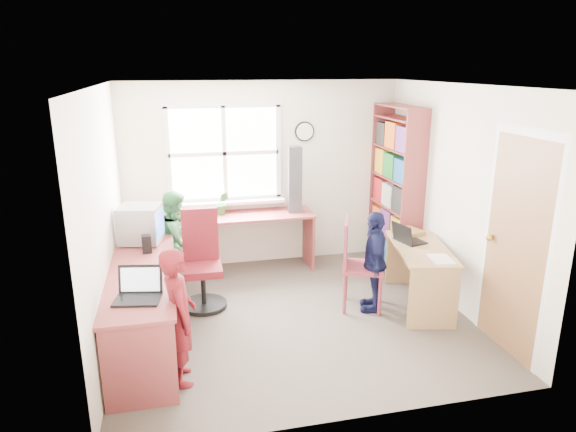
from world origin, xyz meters
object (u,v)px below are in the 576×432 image
at_px(right_desk, 420,263).
at_px(person_navy, 374,261).
at_px(laptop_right, 407,238).
at_px(person_red, 179,316).
at_px(person_green, 177,242).
at_px(crt_monitor, 141,224).
at_px(l_desk, 165,301).
at_px(laptop_left, 139,291).
at_px(swivel_chair, 202,265).
at_px(potted_plant, 222,203).
at_px(bookshelf, 396,192).
at_px(cd_tower, 295,179).
at_px(wooden_chair, 356,261).

xyz_separation_m(right_desk, person_navy, (-0.54, 0.01, 0.06)).
distance_m(laptop_right, person_red, 2.74).
bearing_deg(right_desk, person_green, 171.57).
bearing_deg(person_green, laptop_right, -94.65).
xyz_separation_m(crt_monitor, person_red, (0.34, -1.50, -0.36)).
bearing_deg(l_desk, crt_monitor, 103.80).
distance_m(right_desk, person_red, 2.76).
distance_m(laptop_left, person_red, 0.39).
xyz_separation_m(swivel_chair, laptop_left, (-0.58, -1.31, 0.34)).
height_order(crt_monitor, laptop_left, crt_monitor).
distance_m(crt_monitor, potted_plant, 1.30).
bearing_deg(laptop_left, potted_plant, 78.86).
relative_size(potted_plant, person_red, 0.25).
height_order(laptop_right, person_navy, person_navy).
distance_m(l_desk, right_desk, 2.75).
relative_size(right_desk, potted_plant, 4.26).
relative_size(person_red, person_green, 0.98).
height_order(right_desk, person_navy, person_navy).
height_order(swivel_chair, person_red, person_red).
bearing_deg(right_desk, potted_plant, 155.40).
height_order(l_desk, potted_plant, potted_plant).
bearing_deg(person_green, swivel_chair, -137.47).
bearing_deg(laptop_left, laptop_right, 29.60).
distance_m(bookshelf, cd_tower, 1.33).
relative_size(laptop_left, laptop_right, 1.08).
xyz_separation_m(wooden_chair, potted_plant, (-1.29, 1.41, 0.36)).
height_order(bookshelf, cd_tower, bookshelf).
height_order(bookshelf, person_navy, bookshelf).
xyz_separation_m(potted_plant, person_red, (-0.61, -2.38, -0.30)).
xyz_separation_m(right_desk, laptop_left, (-2.92, -0.77, 0.31)).
xyz_separation_m(wooden_chair, person_navy, (0.17, -0.09, 0.02)).
xyz_separation_m(right_desk, cd_tower, (-1.07, 1.44, 0.68)).
xyz_separation_m(crt_monitor, person_navy, (2.42, -0.61, -0.40)).
relative_size(l_desk, laptop_right, 7.74).
distance_m(bookshelf, person_navy, 1.48).
xyz_separation_m(laptop_left, person_red, (0.31, -0.10, -0.21)).
height_order(right_desk, wooden_chair, wooden_chair).
xyz_separation_m(crt_monitor, potted_plant, (0.96, 0.88, -0.06)).
bearing_deg(person_red, l_desk, 4.33).
relative_size(l_desk, bookshelf, 1.40).
bearing_deg(person_red, swivel_chair, -18.22).
relative_size(swivel_chair, crt_monitor, 2.21).
bearing_deg(crt_monitor, bookshelf, 23.89).
bearing_deg(person_red, person_green, -7.98).
bearing_deg(swivel_chair, crt_monitor, 173.35).
relative_size(laptop_right, potted_plant, 1.28).
xyz_separation_m(l_desk, person_green, (0.15, 1.25, 0.15)).
height_order(wooden_chair, person_navy, person_navy).
bearing_deg(wooden_chair, laptop_right, 29.31).
bearing_deg(potted_plant, person_green, -138.54).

